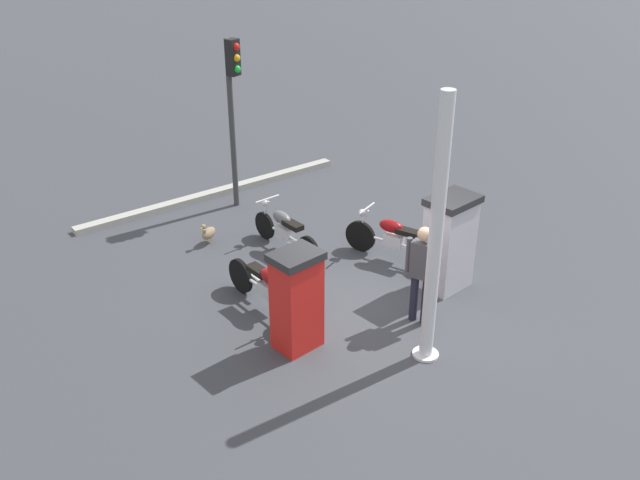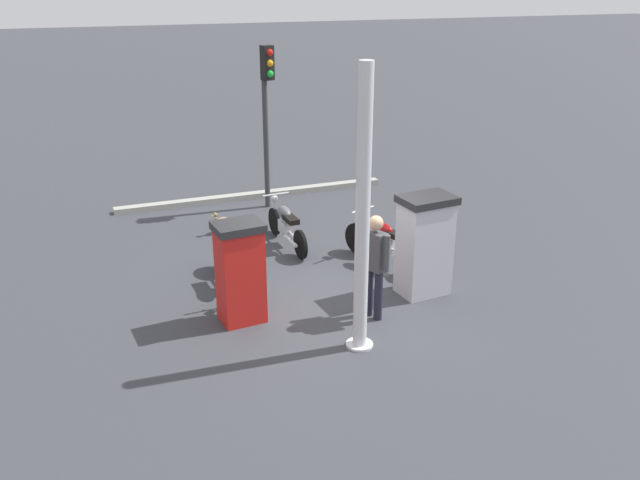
# 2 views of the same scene
# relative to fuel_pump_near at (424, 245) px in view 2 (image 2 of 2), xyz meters

# --- Properties ---
(ground_plane) EXTENTS (120.00, 120.00, 0.00)m
(ground_plane) POSITION_rel_fuel_pump_near_xyz_m (0.15, 1.55, -0.87)
(ground_plane) COLOR #383A3F
(fuel_pump_near) EXTENTS (0.75, 0.96, 1.72)m
(fuel_pump_near) POSITION_rel_fuel_pump_near_xyz_m (0.00, 0.00, 0.00)
(fuel_pump_near) COLOR silver
(fuel_pump_near) RESTS_ON ground
(fuel_pump_far) EXTENTS (0.66, 0.79, 1.62)m
(fuel_pump_far) POSITION_rel_fuel_pump_near_xyz_m (0.00, 3.11, -0.05)
(fuel_pump_far) COLOR red
(fuel_pump_far) RESTS_ON ground
(motorcycle_near_pump) EXTENTS (2.00, 0.97, 0.95)m
(motorcycle_near_pump) POSITION_rel_fuel_pump_near_xyz_m (1.23, 0.15, -0.42)
(motorcycle_near_pump) COLOR black
(motorcycle_near_pump) RESTS_ON ground
(motorcycle_far_pump) EXTENTS (2.16, 0.56, 0.95)m
(motorcycle_far_pump) POSITION_rel_fuel_pump_near_xyz_m (1.08, 2.98, -0.42)
(motorcycle_far_pump) COLOR black
(motorcycle_far_pump) RESTS_ON ground
(motorcycle_extra) EXTENTS (1.93, 0.56, 0.92)m
(motorcycle_extra) POSITION_rel_fuel_pump_near_xyz_m (2.74, 1.62, -0.42)
(motorcycle_extra) COLOR black
(motorcycle_extra) RESTS_ON ground
(attendant_person) EXTENTS (0.56, 0.33, 1.70)m
(attendant_person) POSITION_rel_fuel_pump_near_xyz_m (-0.56, 1.13, 0.11)
(attendant_person) COLOR #1E1E2D
(attendant_person) RESTS_ON ground
(wandering_duck) EXTENTS (0.38, 0.45, 0.49)m
(wandering_duck) POSITION_rel_fuel_pump_near_xyz_m (3.82, 2.72, -0.64)
(wandering_duck) COLOR #847051
(wandering_duck) RESTS_ON ground
(roadside_traffic_light) EXTENTS (0.40, 0.29, 3.62)m
(roadside_traffic_light) POSITION_rel_fuel_pump_near_xyz_m (5.06, 1.37, 1.61)
(roadside_traffic_light) COLOR #38383A
(roadside_traffic_light) RESTS_ON ground
(canopy_support_pole) EXTENTS (0.40, 0.40, 4.07)m
(canopy_support_pole) POSITION_rel_fuel_pump_near_xyz_m (-1.31, 1.65, 1.09)
(canopy_support_pole) COLOR silver
(canopy_support_pole) RESTS_ON ground
(road_edge_kerb) EXTENTS (0.53, 6.51, 0.12)m
(road_edge_kerb) POSITION_rel_fuel_pump_near_xyz_m (5.88, 1.55, -0.81)
(road_edge_kerb) COLOR #9E9E93
(road_edge_kerb) RESTS_ON ground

